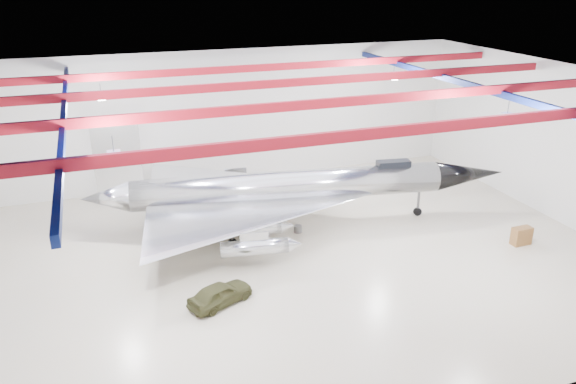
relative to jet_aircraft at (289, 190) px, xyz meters
name	(u,v)px	position (x,y,z in m)	size (l,w,h in m)	color
floor	(290,257)	(-1.50, -4.53, -2.67)	(40.00, 40.00, 0.00)	beige
wall_back	(229,117)	(-1.50, 10.47, 2.83)	(40.00, 40.00, 0.00)	silver
wall_right	(557,143)	(18.50, -4.53, 2.83)	(30.00, 30.00, 0.00)	silver
ceiling	(291,83)	(-1.50, -4.53, 8.33)	(40.00, 40.00, 0.00)	#0A0F38
ceiling_structure	(291,95)	(-1.50, -4.53, 7.65)	(39.50, 29.50, 1.08)	maroon
jet_aircraft	(289,190)	(0.00, 0.00, 0.00)	(29.77, 19.57, 8.15)	silver
jeep	(220,294)	(-6.85, -8.22, -2.04)	(1.48, 3.68, 1.26)	#3B3C1E
desk	(521,236)	(13.42, -7.90, -2.07)	(1.31, 0.65, 1.20)	brown
crate_ply	(160,234)	(-8.84, 1.26, -2.50)	(0.50, 0.40, 0.35)	olive
toolbox_red	(202,209)	(-5.25, 4.67, -2.54)	(0.38, 0.31, 0.27)	maroon
engine_drum	(298,229)	(0.22, -1.29, -2.43)	(0.54, 0.54, 0.49)	#59595B
parts_bin	(279,209)	(0.17, 2.54, -2.48)	(0.54, 0.43, 0.37)	olive
crate_small	(185,236)	(-7.28, 0.51, -2.54)	(0.37, 0.30, 0.26)	#59595B
oil_barrel	(283,213)	(0.20, 1.75, -2.49)	(0.51, 0.41, 0.36)	olive
spares_box	(268,207)	(-0.53, 3.15, -2.48)	(0.43, 0.43, 0.38)	#59595B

